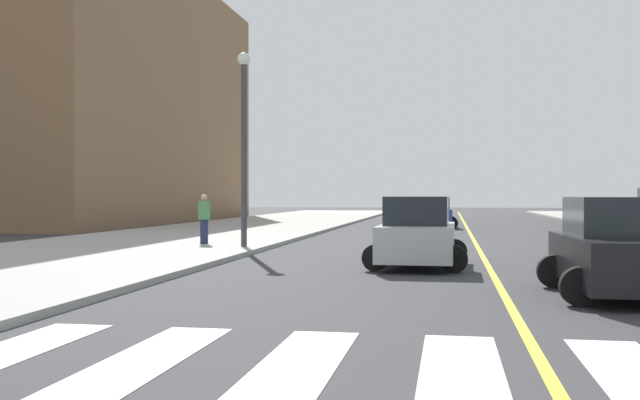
{
  "coord_description": "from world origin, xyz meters",
  "views": [
    {
      "loc": [
        -1.04,
        -4.3,
        1.91
      ],
      "look_at": [
        -6.57,
        28.11,
        1.68
      ],
      "focal_mm": 42.44,
      "sensor_mm": 36.0,
      "label": 1
    }
  ],
  "objects_px": {
    "car_black_third": "(618,250)",
    "street_lamp": "(244,131)",
    "car_silver_second": "(417,234)",
    "car_blue_nearest": "(436,214)",
    "pedestrian_walking_west": "(204,217)"
  },
  "relations": [
    {
      "from": "car_silver_second",
      "to": "pedestrian_walking_west",
      "type": "height_order",
      "value": "pedestrian_walking_west"
    },
    {
      "from": "car_black_third",
      "to": "street_lamp",
      "type": "distance_m",
      "value": 14.48
    },
    {
      "from": "car_silver_second",
      "to": "car_blue_nearest",
      "type": "bearing_deg",
      "value": 90.78
    },
    {
      "from": "car_blue_nearest",
      "to": "street_lamp",
      "type": "xyz_separation_m",
      "value": [
        -6.13,
        -19.17,
        3.26
      ]
    },
    {
      "from": "car_blue_nearest",
      "to": "car_black_third",
      "type": "height_order",
      "value": "car_black_third"
    },
    {
      "from": "car_blue_nearest",
      "to": "car_black_third",
      "type": "xyz_separation_m",
      "value": [
        3.85,
        -29.15,
        0.05
      ]
    },
    {
      "from": "car_blue_nearest",
      "to": "car_silver_second",
      "type": "xyz_separation_m",
      "value": [
        -0.09,
        -24.03,
        0.05
      ]
    },
    {
      "from": "car_silver_second",
      "to": "pedestrian_walking_west",
      "type": "relative_size",
      "value": 2.38
    },
    {
      "from": "car_black_third",
      "to": "car_silver_second",
      "type": "bearing_deg",
      "value": -54.29
    },
    {
      "from": "car_silver_second",
      "to": "car_black_third",
      "type": "relative_size",
      "value": 0.99
    },
    {
      "from": "car_blue_nearest",
      "to": "pedestrian_walking_west",
      "type": "distance_m",
      "value": 19.68
    },
    {
      "from": "car_blue_nearest",
      "to": "car_silver_second",
      "type": "relative_size",
      "value": 0.95
    },
    {
      "from": "pedestrian_walking_west",
      "to": "street_lamp",
      "type": "relative_size",
      "value": 0.27
    },
    {
      "from": "car_black_third",
      "to": "street_lamp",
      "type": "height_order",
      "value": "street_lamp"
    },
    {
      "from": "car_silver_second",
      "to": "street_lamp",
      "type": "bearing_deg",
      "value": 142.21
    }
  ]
}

